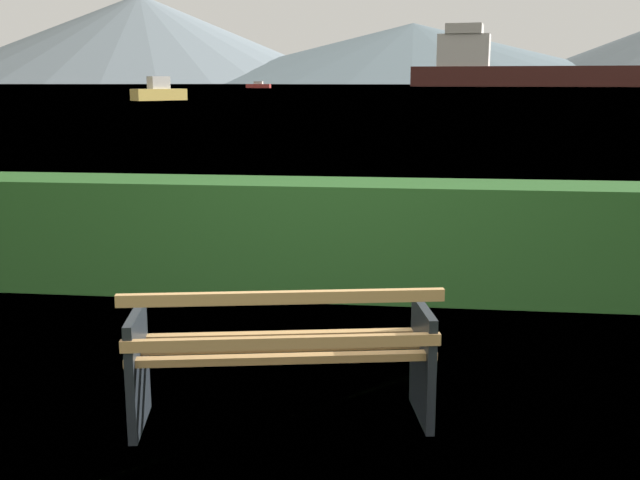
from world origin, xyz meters
The scene contains 8 objects.
ground_plane centered at (0.00, 0.00, 0.00)m, with size 1400.00×1400.00×0.00m, color #4C6B33.
water_surface centered at (0.00, 307.59, 0.00)m, with size 620.00×620.00×0.00m, color #6B8EA3.
park_bench centered at (0.01, -0.06, 0.43)m, with size 1.80×0.88×0.87m.
hedge_row centered at (0.00, 2.73, 0.52)m, with size 13.47×0.74×1.05m, color #285B23.
cargo_ship_large centered at (38.99, 251.13, 5.57)m, with size 92.46×24.77×19.93m.
sailboat_mid centered at (-39.98, 196.92, 0.64)m, with size 6.47×2.33×1.74m.
tender_far centered at (-24.40, 70.12, 0.82)m, with size 4.87×5.30×2.36m.
distant_hills centered at (-32.65, 560.13, 27.43)m, with size 705.26×347.61×65.06m.
Camera 1 is at (0.71, -4.07, 1.95)m, focal length 42.44 mm.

